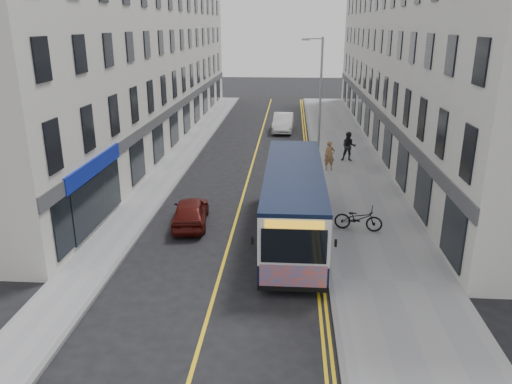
# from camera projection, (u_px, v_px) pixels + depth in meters

# --- Properties ---
(ground) EXTENTS (140.00, 140.00, 0.00)m
(ground) POSITION_uv_depth(u_px,v_px,m) (223.00, 263.00, 19.22)
(ground) COLOR black
(ground) RESTS_ON ground
(pavement_east) EXTENTS (4.50, 64.00, 0.12)m
(pavement_east) POSITION_uv_depth(u_px,v_px,m) (352.00, 175.00, 30.12)
(pavement_east) COLOR gray
(pavement_east) RESTS_ON ground
(pavement_west) EXTENTS (2.00, 64.00, 0.12)m
(pavement_west) POSITION_uv_depth(u_px,v_px,m) (169.00, 171.00, 30.88)
(pavement_west) COLOR gray
(pavement_west) RESTS_ON ground
(kerb_east) EXTENTS (0.18, 64.00, 0.13)m
(kerb_east) POSITION_uv_depth(u_px,v_px,m) (315.00, 174.00, 30.27)
(kerb_east) COLOR slate
(kerb_east) RESTS_ON ground
(kerb_west) EXTENTS (0.18, 64.00, 0.13)m
(kerb_west) POSITION_uv_depth(u_px,v_px,m) (185.00, 172.00, 30.81)
(kerb_west) COLOR slate
(kerb_west) RESTS_ON ground
(road_centre_line) EXTENTS (0.12, 64.00, 0.01)m
(road_centre_line) POSITION_uv_depth(u_px,v_px,m) (249.00, 174.00, 30.56)
(road_centre_line) COLOR yellow
(road_centre_line) RESTS_ON ground
(road_dbl_yellow_inner) EXTENTS (0.10, 64.00, 0.01)m
(road_dbl_yellow_inner) POSITION_uv_depth(u_px,v_px,m) (307.00, 175.00, 30.32)
(road_dbl_yellow_inner) COLOR yellow
(road_dbl_yellow_inner) RESTS_ON ground
(road_dbl_yellow_outer) EXTENTS (0.10, 64.00, 0.01)m
(road_dbl_yellow_outer) POSITION_uv_depth(u_px,v_px,m) (311.00, 175.00, 30.31)
(road_dbl_yellow_outer) COLOR yellow
(road_dbl_yellow_outer) RESTS_ON ground
(terrace_east) EXTENTS (6.00, 46.00, 13.00)m
(terrace_east) POSITION_uv_depth(u_px,v_px,m) (417.00, 56.00, 36.21)
(terrace_east) COLOR silver
(terrace_east) RESTS_ON ground
(terrace_west) EXTENTS (6.00, 46.00, 13.00)m
(terrace_west) POSITION_uv_depth(u_px,v_px,m) (140.00, 55.00, 37.58)
(terrace_west) COLOR silver
(terrace_west) RESTS_ON ground
(streetlamp) EXTENTS (1.32, 0.18, 8.00)m
(streetlamp) POSITION_uv_depth(u_px,v_px,m) (319.00, 98.00, 30.76)
(streetlamp) COLOR #9C9EA5
(streetlamp) RESTS_ON ground
(city_bus) EXTENTS (2.45, 10.47, 3.04)m
(city_bus) POSITION_uv_depth(u_px,v_px,m) (294.00, 200.00, 21.09)
(city_bus) COLOR black
(city_bus) RESTS_ON ground
(bicycle) EXTENTS (2.18, 1.11, 1.09)m
(bicycle) POSITION_uv_depth(u_px,v_px,m) (358.00, 218.00, 21.80)
(bicycle) COLOR black
(bicycle) RESTS_ON pavement_east
(pedestrian_near) EXTENTS (0.73, 0.55, 1.80)m
(pedestrian_near) POSITION_uv_depth(u_px,v_px,m) (329.00, 156.00, 30.75)
(pedestrian_near) COLOR #966944
(pedestrian_near) RESTS_ON pavement_east
(pedestrian_far) EXTENTS (1.00, 0.81, 1.92)m
(pedestrian_far) POSITION_uv_depth(u_px,v_px,m) (349.00, 147.00, 32.75)
(pedestrian_far) COLOR black
(pedestrian_far) RESTS_ON pavement_east
(car_white) EXTENTS (1.76, 4.65, 1.52)m
(car_white) POSITION_uv_depth(u_px,v_px,m) (283.00, 122.00, 42.41)
(car_white) COLOR white
(car_white) RESTS_ON ground
(car_maroon) EXTENTS (1.91, 3.92, 1.29)m
(car_maroon) POSITION_uv_depth(u_px,v_px,m) (190.00, 212.00, 22.65)
(car_maroon) COLOR #51110D
(car_maroon) RESTS_ON ground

